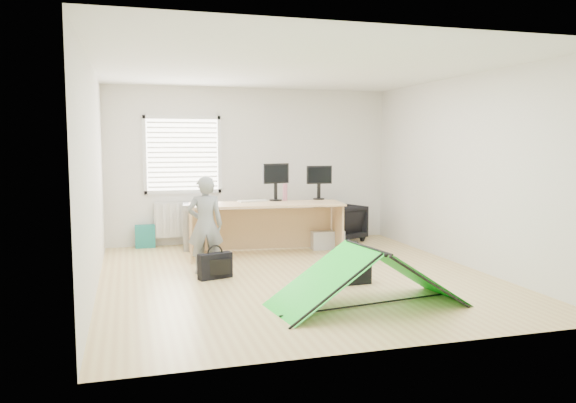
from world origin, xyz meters
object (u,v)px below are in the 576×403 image
object	(u,v)px
desk	(267,229)
kite	(368,277)
filing_cabinet	(198,225)
thermos	(285,192)
monitor_left	(276,187)
monitor_right	(319,187)
office_chair	(340,223)
laptop_bag	(215,266)
person	(205,225)
storage_crate	(326,239)
duffel_bag	(348,274)

from	to	relation	value
desk	kite	xyz separation A→B (m)	(0.38, -3.01, -0.09)
filing_cabinet	thermos	xyz separation A→B (m)	(1.36, -0.54, 0.58)
monitor_left	monitor_right	xyz separation A→B (m)	(0.74, 0.00, -0.02)
monitor_left	office_chair	xyz separation A→B (m)	(1.33, 0.51, -0.71)
laptop_bag	person	bearing A→B (deg)	84.66
monitor_right	kite	size ratio (longest dim) A/B	0.21
desk	person	size ratio (longest dim) A/B	1.82
monitor_left	filing_cabinet	bearing A→B (deg)	139.91
storage_crate	laptop_bag	bearing A→B (deg)	-142.81
kite	laptop_bag	world-z (taller)	kite
filing_cabinet	laptop_bag	xyz separation A→B (m)	(-0.05, -2.22, -0.21)
storage_crate	monitor_right	bearing A→B (deg)	142.26
monitor_right	laptop_bag	size ratio (longest dim) A/B	0.97
person	duffel_bag	world-z (taller)	person
storage_crate	duffel_bag	world-z (taller)	storage_crate
duffel_bag	desk	bearing A→B (deg)	102.63
storage_crate	laptop_bag	size ratio (longest dim) A/B	1.22
monitor_left	office_chair	size ratio (longest dim) A/B	0.65
monitor_right	laptop_bag	distance (m)	2.74
desk	monitor_left	xyz separation A→B (m)	(0.23, 0.33, 0.63)
office_chair	person	bearing A→B (deg)	12.91
monitor_right	storage_crate	bearing A→B (deg)	-38.07
laptop_bag	monitor_left	bearing A→B (deg)	35.50
monitor_left	laptop_bag	world-z (taller)	monitor_left
laptop_bag	duffel_bag	world-z (taller)	laptop_bag
monitor_left	laptop_bag	distance (m)	2.26
kite	laptop_bag	xyz separation A→B (m)	(-1.40, 1.67, -0.15)
filing_cabinet	thermos	size ratio (longest dim) A/B	2.71
monitor_right	office_chair	world-z (taller)	monitor_right
desk	filing_cabinet	bearing A→B (deg)	143.38
thermos	office_chair	size ratio (longest dim) A/B	0.38
desk	storage_crate	bearing A→B (deg)	18.72
desk	monitor_right	bearing A→B (deg)	24.52
desk	duffel_bag	size ratio (longest dim) A/B	4.46
desk	laptop_bag	xyz separation A→B (m)	(-1.02, -1.34, -0.24)
laptop_bag	monitor_right	bearing A→B (deg)	22.33
thermos	kite	bearing A→B (deg)	-90.26
monitor_right	office_chair	size ratio (longest dim) A/B	0.60
person	filing_cabinet	bearing A→B (deg)	-89.57
laptop_bag	duffel_bag	bearing A→B (deg)	-41.77
office_chair	kite	size ratio (longest dim) A/B	0.35
person	kite	size ratio (longest dim) A/B	0.64
kite	storage_crate	xyz separation A→B (m)	(0.70, 3.26, -0.17)
office_chair	duffel_bag	bearing A→B (deg)	48.58
monitor_left	kite	distance (m)	3.42
desk	monitor_right	distance (m)	1.20
thermos	filing_cabinet	bearing A→B (deg)	158.37
monitor_right	thermos	distance (m)	0.58
person	laptop_bag	bearing A→B (deg)	106.54
thermos	laptop_bag	world-z (taller)	thermos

